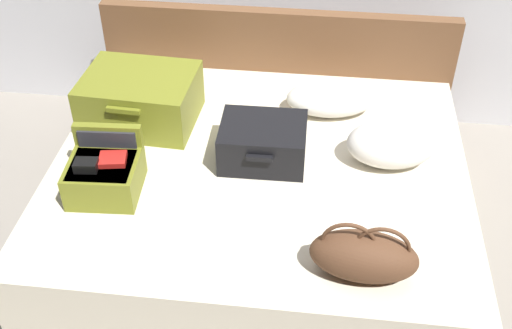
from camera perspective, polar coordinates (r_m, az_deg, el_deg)
The scene contains 9 objects.
ground_plane at distance 3.12m, azimuth -0.60°, elevation -11.69°, with size 12.00×12.00×0.00m, color gray.
bed at distance 3.22m, azimuth 0.27°, elevation -3.39°, with size 1.98×1.71×0.50m, color beige.
headboard at distance 3.82m, azimuth 1.83°, elevation 7.71°, with size 2.02×0.08×0.87m, color brown.
hard_case_large at distance 3.33m, azimuth -10.29°, elevation 5.87°, with size 0.58×0.49×0.26m.
hard_case_medium at distance 3.03m, azimuth 0.62°, elevation 1.96°, with size 0.41×0.35×0.20m.
hard_case_small at distance 2.93m, azimuth -13.39°, elevation -0.76°, with size 0.33×0.32×0.27m.
duffel_bag at distance 2.51m, azimuth 9.62°, elevation -8.03°, with size 0.44×0.24×0.26m.
pillow_near_headboard at distance 3.39m, azimuth 6.64°, elevation 5.88°, with size 0.46×0.25×0.17m, color white.
pillow_center_head at distance 3.07m, azimuth 11.95°, elevation 1.80°, with size 0.41×0.27×0.21m, color white.
Camera 1 is at (0.27, -1.96, 2.42)m, focal length 44.71 mm.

